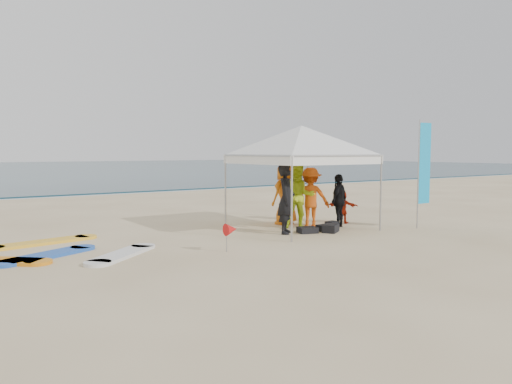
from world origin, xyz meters
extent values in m
plane|color=beige|center=(0.00, 0.00, 0.00)|extent=(120.00, 120.00, 0.00)
cube|color=silver|center=(0.00, 18.20, 0.00)|extent=(160.00, 1.20, 0.01)
imported|color=black|center=(1.51, 2.80, 0.95)|extent=(0.81, 0.81, 1.89)
imported|color=#B7D01D|center=(2.30, 3.23, 0.94)|extent=(1.15, 1.08, 1.89)
imported|color=#DE5513|center=(2.82, 3.34, 0.88)|extent=(1.31, 1.15, 1.76)
imported|color=black|center=(3.49, 2.84, 0.78)|extent=(1.00, 0.73, 1.57)
imported|color=orange|center=(2.55, 4.19, 0.94)|extent=(1.00, 0.72, 1.88)
imported|color=red|center=(4.16, 3.39, 0.51)|extent=(0.77, 0.97, 1.03)
cylinder|color=#A5A5A8|center=(0.84, 4.89, 1.06)|extent=(0.05, 0.05, 2.12)
cylinder|color=#A5A5A8|center=(4.02, 4.89, 1.06)|extent=(0.05, 0.05, 2.12)
cylinder|color=#A5A5A8|center=(0.84, 1.71, 1.06)|extent=(0.05, 0.05, 2.12)
cylinder|color=#A5A5A8|center=(4.02, 1.71, 1.06)|extent=(0.05, 0.05, 2.12)
cube|color=white|center=(2.43, 1.71, 2.00)|extent=(3.28, 0.02, 0.24)
cube|color=white|center=(2.43, 4.89, 2.00)|extent=(3.28, 0.02, 0.24)
cube|color=white|center=(0.84, 3.30, 2.00)|extent=(0.02, 3.28, 0.24)
cube|color=white|center=(4.02, 3.30, 2.00)|extent=(0.02, 3.28, 0.24)
pyramid|color=white|center=(2.43, 3.30, 2.97)|extent=(4.50, 4.50, 0.85)
cylinder|color=#A5A5A8|center=(5.20, 1.37, 1.57)|extent=(0.04, 0.04, 3.14)
cube|color=#0E9FE4|center=(5.46, 1.37, 1.88)|extent=(0.49, 0.03, 2.33)
cylinder|color=#A5A5A8|center=(-1.12, 1.55, 0.30)|extent=(0.02, 0.02, 0.60)
cone|color=red|center=(-1.00, 1.55, 0.50)|extent=(0.28, 0.28, 0.28)
cube|color=black|center=(2.67, 2.29, 0.11)|extent=(0.67, 0.61, 0.22)
cube|color=black|center=(2.69, 2.54, 0.09)|extent=(0.48, 0.34, 0.18)
cube|color=black|center=(2.05, 2.55, 0.08)|extent=(0.59, 0.52, 0.16)
cube|color=black|center=(3.20, 2.81, 0.10)|extent=(0.41, 0.33, 0.20)
cube|color=silver|center=(-3.18, 2.46, 0.04)|extent=(1.74, 1.57, 0.07)
cube|color=#2151B4|center=(-4.53, 3.26, 0.04)|extent=(1.93, 1.29, 0.07)
cube|color=gold|center=(-4.31, 4.91, 0.04)|extent=(2.28, 0.91, 0.07)
camera|label=1|loc=(-6.72, -7.84, 2.23)|focal=35.00mm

